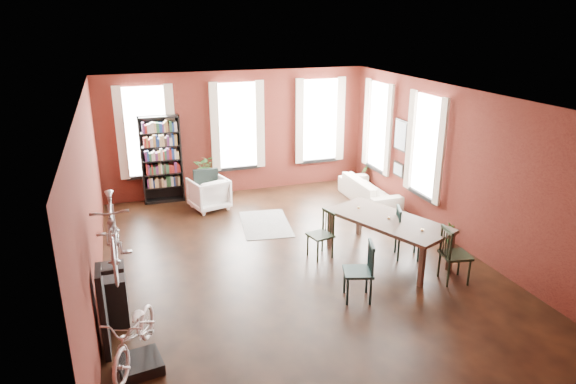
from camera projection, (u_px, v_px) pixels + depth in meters
name	position (u px, v px, depth m)	size (l,w,h in m)	color
room	(295.00, 146.00, 9.85)	(9.00, 9.04, 3.22)	black
dining_table	(387.00, 238.00, 10.00)	(1.09, 2.39, 0.81)	#4B382D
dining_chair_a	(358.00, 272.00, 8.49)	(0.47, 0.47, 1.02)	#173332
dining_chair_b	(320.00, 235.00, 10.00)	(0.43, 0.43, 0.94)	black
dining_chair_c	(455.00, 255.00, 9.07)	(0.47, 0.47, 1.03)	black
dining_chair_d	(408.00, 233.00, 9.98)	(0.47, 0.47, 1.02)	#193835
bookshelf	(162.00, 160.00, 12.82)	(1.00, 0.32, 2.20)	black
white_armchair	(209.00, 192.00, 12.53)	(0.84, 0.79, 0.86)	white
cream_sofa	(369.00, 186.00, 13.01)	(2.08, 0.61, 0.81)	beige
striped_rug	(266.00, 224.00, 11.72)	(1.06, 1.69, 0.01)	black
bike_trainer	(140.00, 364.00, 6.90)	(0.55, 0.55, 0.16)	black
bike_wall_rack	(103.00, 312.00, 7.08)	(0.16, 0.60, 1.30)	black
console_table	(114.00, 294.00, 8.01)	(0.40, 0.80, 0.80)	black
plant_stand	(208.00, 190.00, 13.02)	(0.31, 0.31, 0.62)	black
plant_by_sofa	(363.00, 181.00, 14.23)	(0.39, 0.71, 0.32)	#2E5020
plant_small	(449.00, 240.00, 10.69)	(0.24, 0.46, 0.16)	#315D25
bicycle_floor	(132.00, 311.00, 6.64)	(0.52, 0.78, 1.49)	beige
bicycle_hung	(110.00, 210.00, 6.67)	(0.47, 1.00, 1.66)	#A5A8AD
plant_on_stand	(206.00, 169.00, 12.84)	(0.55, 0.61, 0.48)	#2C5E25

